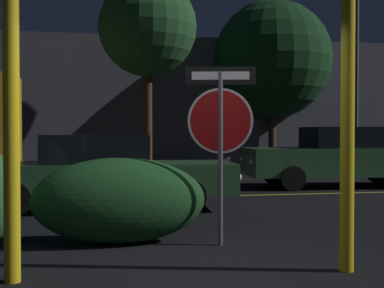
# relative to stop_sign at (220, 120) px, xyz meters

# --- Properties ---
(ground_plane) EXTENTS (260.00, 260.00, 0.00)m
(ground_plane) POSITION_rel_stop_sign_xyz_m (-0.59, -1.45, -1.55)
(ground_plane) COLOR black
(road_center_stripe) EXTENTS (35.38, 0.12, 0.01)m
(road_center_stripe) POSITION_rel_stop_sign_xyz_m (-0.59, 4.99, -1.55)
(road_center_stripe) COLOR gold
(road_center_stripe) RESTS_ON ground_plane
(stop_sign) EXTENTS (0.85, 0.21, 2.21)m
(stop_sign) POSITION_rel_stop_sign_xyz_m (0.00, 0.00, 0.00)
(stop_sign) COLOR #4C4C51
(stop_sign) RESTS_ON ground_plane
(yellow_pole_left) EXTENTS (0.15, 0.15, 2.75)m
(yellow_pole_left) POSITION_rel_stop_sign_xyz_m (-2.30, -1.23, -0.18)
(yellow_pole_left) COLOR yellow
(yellow_pole_left) RESTS_ON ground_plane
(yellow_pole_right) EXTENTS (0.14, 0.14, 3.33)m
(yellow_pole_right) POSITION_rel_stop_sign_xyz_m (0.96, -1.44, 0.12)
(yellow_pole_right) COLOR yellow
(yellow_pole_right) RESTS_ON ground_plane
(hedge_bush_2) EXTENTS (2.18, 0.89, 1.08)m
(hedge_bush_2) POSITION_rel_stop_sign_xyz_m (-1.23, 0.32, -1.01)
(hedge_bush_2) COLOR #19421E
(hedge_bush_2) RESTS_ON ground_plane
(passing_car_2) EXTENTS (4.87, 2.02, 1.36)m
(passing_car_2) POSITION_rel_stop_sign_xyz_m (-1.36, 3.46, -0.87)
(passing_car_2) COLOR #335B38
(passing_car_2) RESTS_ON ground_plane
(passing_car_3) EXTENTS (4.96, 2.14, 1.54)m
(passing_car_3) POSITION_rel_stop_sign_xyz_m (4.71, 6.39, -0.79)
(passing_car_3) COLOR #335B38
(passing_car_3) RESTS_ON ground_plane
(street_lamp) EXTENTS (0.55, 0.55, 6.67)m
(street_lamp) POSITION_rel_stop_sign_xyz_m (7.01, 9.90, 3.21)
(street_lamp) COLOR #4C4C51
(street_lamp) RESTS_ON ground_plane
(tree_0) EXTENTS (3.55, 3.55, 6.96)m
(tree_0) POSITION_rel_stop_sign_xyz_m (0.43, 12.84, 3.61)
(tree_0) COLOR #422D1E
(tree_0) RESTS_ON ground_plane
(tree_2) EXTENTS (5.05, 5.05, 7.05)m
(tree_2) POSITION_rel_stop_sign_xyz_m (6.04, 15.45, 2.96)
(tree_2) COLOR #422D1E
(tree_2) RESTS_ON ground_plane
(building_backdrop) EXTENTS (26.33, 4.07, 5.43)m
(building_backdrop) POSITION_rel_stop_sign_xyz_m (0.94, 17.77, 1.16)
(building_backdrop) COLOR #4C4C56
(building_backdrop) RESTS_ON ground_plane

